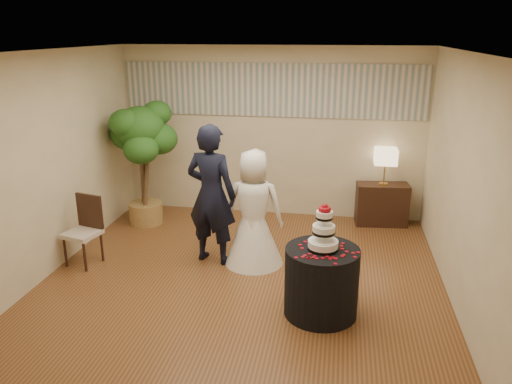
% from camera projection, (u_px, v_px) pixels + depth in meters
% --- Properties ---
extents(floor, '(5.00, 5.00, 0.00)m').
position_uv_depth(floor, '(243.00, 279.00, 6.34)').
color(floor, brown).
rests_on(floor, ground).
extents(ceiling, '(5.00, 5.00, 0.00)m').
position_uv_depth(ceiling, '(241.00, 51.00, 5.48)').
color(ceiling, white).
rests_on(ceiling, wall_back).
extents(wall_back, '(5.00, 0.06, 2.80)m').
position_uv_depth(wall_back, '(272.00, 133.00, 8.25)').
color(wall_back, beige).
rests_on(wall_back, ground).
extents(wall_front, '(5.00, 0.06, 2.80)m').
position_uv_depth(wall_front, '(174.00, 269.00, 3.57)').
color(wall_front, beige).
rests_on(wall_front, ground).
extents(wall_left, '(0.06, 5.00, 2.80)m').
position_uv_depth(wall_left, '(49.00, 165.00, 6.31)').
color(wall_left, beige).
rests_on(wall_left, ground).
extents(wall_right, '(0.06, 5.00, 2.80)m').
position_uv_depth(wall_right, '(464.00, 184.00, 5.51)').
color(wall_right, beige).
rests_on(wall_right, ground).
extents(mural_border, '(4.90, 0.02, 0.85)m').
position_uv_depth(mural_border, '(272.00, 90.00, 8.02)').
color(mural_border, '#A9A79A').
rests_on(mural_border, wall_back).
extents(groom, '(0.77, 0.59, 1.90)m').
position_uv_depth(groom, '(211.00, 195.00, 6.59)').
color(groom, black).
rests_on(groom, floor).
extents(bride, '(0.80, 0.80, 1.58)m').
position_uv_depth(bride, '(254.00, 208.00, 6.58)').
color(bride, white).
rests_on(bride, floor).
extents(cake_table, '(1.06, 1.06, 0.78)m').
position_uv_depth(cake_table, '(321.00, 282.00, 5.48)').
color(cake_table, black).
rests_on(cake_table, floor).
extents(wedding_cake, '(0.33, 0.33, 0.52)m').
position_uv_depth(wedding_cake, '(324.00, 227.00, 5.28)').
color(wedding_cake, white).
rests_on(wedding_cake, cake_table).
extents(console, '(0.85, 0.44, 0.68)m').
position_uv_depth(console, '(382.00, 204.00, 8.06)').
color(console, black).
rests_on(console, floor).
extents(table_lamp, '(0.35, 0.35, 0.58)m').
position_uv_depth(table_lamp, '(385.00, 167.00, 7.86)').
color(table_lamp, beige).
rests_on(table_lamp, console).
extents(ficus_tree, '(1.32, 1.32, 2.02)m').
position_uv_depth(ficus_tree, '(142.00, 163.00, 7.90)').
color(ficus_tree, '#26581B').
rests_on(ficus_tree, floor).
extents(side_chair, '(0.53, 0.54, 0.94)m').
position_uv_depth(side_chair, '(82.00, 232.00, 6.63)').
color(side_chair, black).
rests_on(side_chair, floor).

